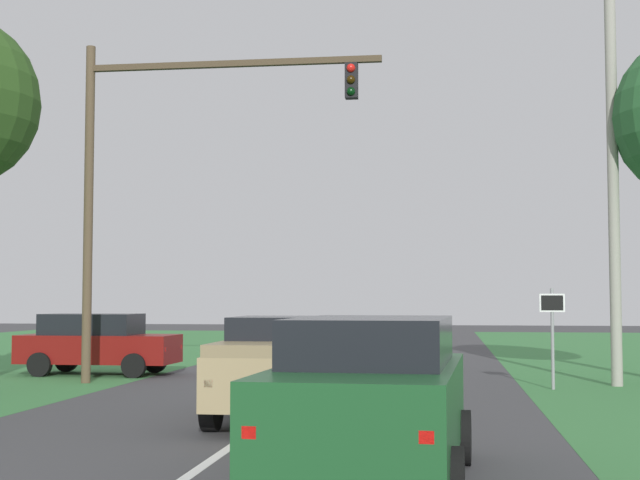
% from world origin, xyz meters
% --- Properties ---
extents(ground_plane, '(120.00, 120.00, 0.00)m').
position_xyz_m(ground_plane, '(0.00, 9.75, 0.00)').
color(ground_plane, '#424244').
extents(red_suv_near, '(2.45, 5.00, 1.96)m').
position_xyz_m(red_suv_near, '(2.28, 4.96, 1.04)').
color(red_suv_near, '#194C23').
rests_on(red_suv_near, ground_plane).
extents(pickup_truck_lead, '(2.36, 5.05, 1.87)m').
position_xyz_m(pickup_truck_lead, '(0.34, 10.34, 0.97)').
color(pickup_truck_lead, tan).
rests_on(pickup_truck_lead, ground_plane).
extents(traffic_light, '(7.82, 0.40, 8.85)m').
position_xyz_m(traffic_light, '(-4.21, 16.91, 5.79)').
color(traffic_light, brown).
rests_on(traffic_light, ground_plane).
extents(keep_moving_sign, '(0.60, 0.09, 2.43)m').
position_xyz_m(keep_moving_sign, '(5.71, 16.79, 1.56)').
color(keep_moving_sign, gray).
rests_on(keep_moving_sign, ground_plane).
extents(crossing_suv_far, '(4.46, 2.06, 1.75)m').
position_xyz_m(crossing_suv_far, '(-6.78, 19.46, 0.92)').
color(crossing_suv_far, maroon).
rests_on(crossing_suv_far, ground_plane).
extents(utility_pole_right, '(0.28, 0.28, 10.45)m').
position_xyz_m(utility_pole_right, '(7.39, 17.88, 5.23)').
color(utility_pole_right, '#9E998E').
rests_on(utility_pole_right, ground_plane).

